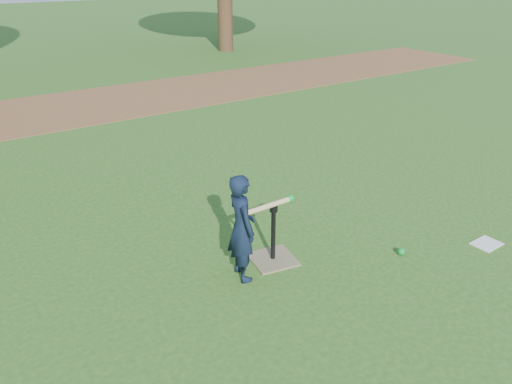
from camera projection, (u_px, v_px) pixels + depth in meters
ground at (309, 273)px, 4.87m from camera, size 80.00×80.00×0.00m
dirt_strip at (76, 107)px, 10.45m from camera, size 24.00×3.00×0.01m
child at (242, 228)px, 4.61m from camera, size 0.32×0.43×1.06m
wiffle_ball_ground at (401, 252)px, 5.16m from camera, size 0.08×0.08×0.08m
clipboard at (486, 244)px, 5.37m from camera, size 0.30×0.23×0.01m
batting_tee at (273, 251)px, 5.04m from camera, size 0.51×0.51×0.61m
swing_action at (268, 206)px, 4.75m from camera, size 0.69×0.12×0.08m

